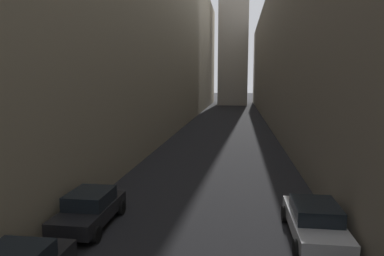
# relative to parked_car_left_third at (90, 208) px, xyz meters

# --- Properties ---
(ground_plane) EXTENTS (264.00, 264.00, 0.00)m
(ground_plane) POSITION_rel_parked_car_left_third_xyz_m (4.40, 30.69, -0.74)
(ground_plane) COLOR black
(building_block_left) EXTENTS (12.77, 108.00, 24.89)m
(building_block_left) POSITION_rel_parked_car_left_third_xyz_m (-7.48, 32.69, 11.70)
(building_block_left) COLOR gray
(building_block_left) RESTS_ON ground
(building_block_right) EXTENTS (12.96, 108.00, 18.94)m
(building_block_right) POSITION_rel_parked_car_left_third_xyz_m (16.38, 32.69, 8.73)
(building_block_right) COLOR #756B5B
(building_block_right) RESTS_ON ground
(parked_car_left_third) EXTENTS (1.93, 4.04, 1.44)m
(parked_car_left_third) POSITION_rel_parked_car_left_third_xyz_m (0.00, 0.00, 0.00)
(parked_car_left_third) COLOR black
(parked_car_left_third) RESTS_ON ground
(parked_car_right_third) EXTENTS (1.95, 4.54, 1.43)m
(parked_car_right_third) POSITION_rel_parked_car_left_third_xyz_m (8.80, -0.08, 0.01)
(parked_car_right_third) COLOR #B7B7BC
(parked_car_right_third) RESTS_ON ground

